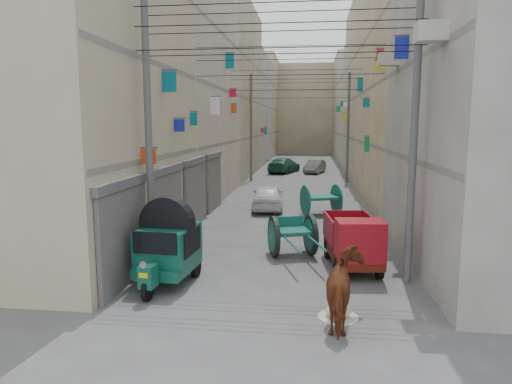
# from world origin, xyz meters

# --- Properties ---
(building_row_left) EXTENTS (8.00, 62.00, 14.00)m
(building_row_left) POSITION_xyz_m (-8.00, 34.13, 6.46)
(building_row_left) COLOR tan
(building_row_left) RESTS_ON ground
(building_row_right) EXTENTS (8.00, 62.00, 14.00)m
(building_row_right) POSITION_xyz_m (8.00, 34.13, 6.46)
(building_row_right) COLOR #A8A39D
(building_row_right) RESTS_ON ground
(end_cap_building) EXTENTS (22.00, 10.00, 13.00)m
(end_cap_building) POSITION_xyz_m (0.00, 66.00, 6.50)
(end_cap_building) COLOR #B2AA8C
(end_cap_building) RESTS_ON ground
(shutters_left) EXTENTS (0.18, 14.40, 2.88)m
(shutters_left) POSITION_xyz_m (-3.92, 10.38, 1.49)
(shutters_left) COLOR #525358
(shutters_left) RESTS_ON ground
(signboards) EXTENTS (8.22, 40.52, 5.67)m
(signboards) POSITION_xyz_m (-0.01, 21.66, 3.43)
(signboards) COLOR white
(signboards) RESTS_ON ground
(ac_units) EXTENTS (0.70, 6.55, 3.35)m
(ac_units) POSITION_xyz_m (3.65, 7.67, 7.43)
(ac_units) COLOR #B1AE9F
(ac_units) RESTS_ON ground
(utility_poles) EXTENTS (7.40, 22.20, 8.00)m
(utility_poles) POSITION_xyz_m (0.00, 17.00, 4.00)
(utility_poles) COLOR #505052
(utility_poles) RESTS_ON ground
(overhead_cables) EXTENTS (7.40, 22.52, 1.12)m
(overhead_cables) POSITION_xyz_m (0.00, 14.40, 6.77)
(overhead_cables) COLOR black
(overhead_cables) RESTS_ON ground
(auto_rickshaw) EXTENTS (1.62, 2.63, 1.81)m
(auto_rickshaw) POSITION_xyz_m (-2.86, 5.15, 1.07)
(auto_rickshaw) COLOR black
(auto_rickshaw) RESTS_ON ground
(tonga_cart) EXTENTS (1.93, 3.16, 1.34)m
(tonga_cart) POSITION_xyz_m (0.37, 8.17, 0.70)
(tonga_cart) COLOR black
(tonga_cart) RESTS_ON ground
(mini_truck) EXTENTS (1.64, 3.09, 1.66)m
(mini_truck) POSITION_xyz_m (2.24, 6.75, 0.80)
(mini_truck) COLOR black
(mini_truck) RESTS_ON ground
(second_cart) EXTENTS (2.03, 1.92, 1.45)m
(second_cart) POSITION_xyz_m (1.43, 15.17, 0.77)
(second_cart) COLOR #13564D
(second_cart) RESTS_ON ground
(feed_sack) EXTENTS (0.57, 0.45, 0.28)m
(feed_sack) POSITION_xyz_m (1.60, 3.42, 0.14)
(feed_sack) COLOR beige
(feed_sack) RESTS_ON ground
(horse) EXTENTS (0.93, 1.94, 1.61)m
(horse) POSITION_xyz_m (1.73, 3.00, 0.81)
(horse) COLOR brown
(horse) RESTS_ON ground
(distant_car_white) EXTENTS (1.79, 3.91, 1.30)m
(distant_car_white) POSITION_xyz_m (-1.20, 16.27, 0.65)
(distant_car_white) COLOR silver
(distant_car_white) RESTS_ON ground
(distant_car_grey) EXTENTS (2.10, 3.77, 1.18)m
(distant_car_grey) POSITION_xyz_m (1.29, 34.13, 0.59)
(distant_car_grey) COLOR #515553
(distant_car_grey) RESTS_ON ground
(distant_car_green) EXTENTS (3.07, 4.90, 1.32)m
(distant_car_green) POSITION_xyz_m (-1.47, 34.26, 0.66)
(distant_car_green) COLOR #1D563F
(distant_car_green) RESTS_ON ground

